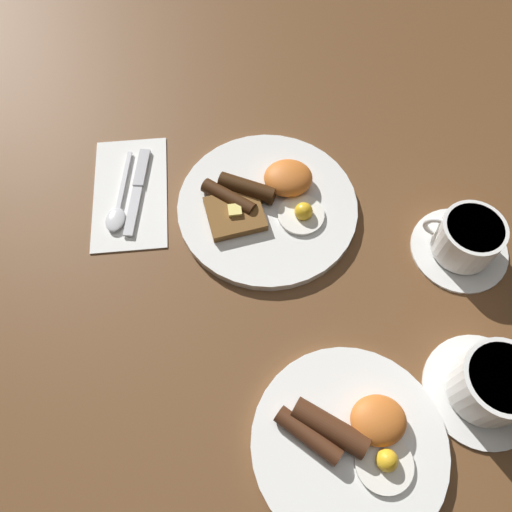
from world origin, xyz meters
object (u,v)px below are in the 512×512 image
(breakfast_plate_near, at_px, (267,203))
(knife, at_px, (138,185))
(teacup_far, at_px, (492,386))
(breakfast_plate_far, at_px, (351,441))
(spoon, at_px, (118,210))
(teacup_near, at_px, (465,240))

(breakfast_plate_near, bearing_deg, knife, -12.53)
(breakfast_plate_near, relative_size, teacup_far, 1.85)
(breakfast_plate_far, relative_size, spoon, 1.57)
(knife, xyz_separation_m, spoon, (0.03, 0.05, 0.00))
(teacup_far, distance_m, spoon, 0.59)
(breakfast_plate_far, distance_m, teacup_near, 0.33)
(teacup_near, bearing_deg, breakfast_plate_near, -16.66)
(spoon, bearing_deg, breakfast_plate_near, 95.23)
(teacup_far, bearing_deg, teacup_near, -94.57)
(breakfast_plate_near, xyz_separation_m, teacup_far, (-0.27, 0.30, 0.02))
(breakfast_plate_near, xyz_separation_m, breakfast_plate_far, (-0.09, 0.35, -0.00))
(breakfast_plate_far, height_order, spoon, breakfast_plate_far)
(teacup_near, xyz_separation_m, teacup_far, (0.02, 0.21, 0.00))
(breakfast_plate_far, xyz_separation_m, knife, (0.29, -0.40, -0.01))
(breakfast_plate_near, distance_m, spoon, 0.23)
(breakfast_plate_far, xyz_separation_m, teacup_near, (-0.20, -0.27, 0.02))
(breakfast_plate_near, xyz_separation_m, teacup_near, (-0.29, 0.09, 0.02))
(knife, distance_m, spoon, 0.06)
(breakfast_plate_near, bearing_deg, spoon, 0.44)
(breakfast_plate_near, bearing_deg, teacup_far, 132.18)
(breakfast_plate_near, xyz_separation_m, spoon, (0.23, 0.00, -0.00))
(breakfast_plate_near, height_order, teacup_far, teacup_far)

